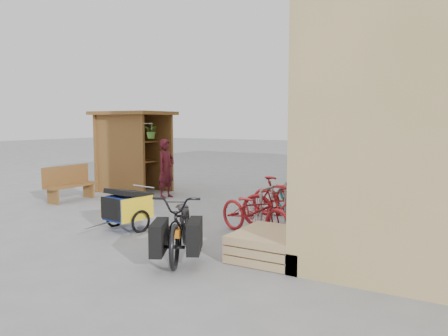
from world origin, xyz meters
The scene contains 17 objects.
ground centered at (0.00, 0.00, 0.00)m, with size 80.00×80.00×0.00m, color gray.
kiosk centered at (-3.28, 2.47, 1.55)m, with size 2.49×1.65×2.40m.
bike_rack centered at (2.30, 2.40, 0.52)m, with size 0.05×5.35×0.86m.
pallet_stack centered at (3.00, -1.40, 0.21)m, with size 1.00×1.20×0.40m.
bench centered at (-3.68, 0.47, 0.48)m, with size 0.47×1.48×0.93m.
shopping_carts centered at (3.00, 6.55, 0.64)m, with size 0.61×2.05×1.09m.
child_trailer centered at (-0.15, -1.13, 0.46)m, with size 0.90×1.45×0.84m.
cargo_bike centered at (1.79, -2.05, 0.51)m, with size 1.53×2.05×1.03m.
person_kiosk centered at (-1.70, 2.11, 0.81)m, with size 0.59×0.39×1.63m, color maroon.
bike_0 centered at (2.21, -0.32, 0.46)m, with size 0.61×1.76×0.93m, color maroon.
bike_1 centered at (2.49, 0.34, 0.52)m, with size 0.49×1.73×1.04m, color maroon.
bike_2 centered at (2.23, 1.55, 0.49)m, with size 0.64×1.85×0.97m, color maroon.
bike_3 centered at (2.32, 2.13, 0.46)m, with size 0.43×1.53×0.92m, color #1C716A.
bike_4 centered at (2.26, 2.90, 0.46)m, with size 0.61×1.76×0.93m, color #1C716A.
bike_5 centered at (2.14, 3.30, 0.50)m, with size 0.47×1.67×1.00m, color black.
bike_6 centered at (2.38, 4.12, 0.48)m, with size 0.63×1.81×0.95m, color #1C716A.
bike_7 centered at (2.37, 4.44, 0.47)m, with size 0.44×1.56×0.94m, color pink.
Camera 1 is at (5.67, -7.42, 2.08)m, focal length 35.00 mm.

